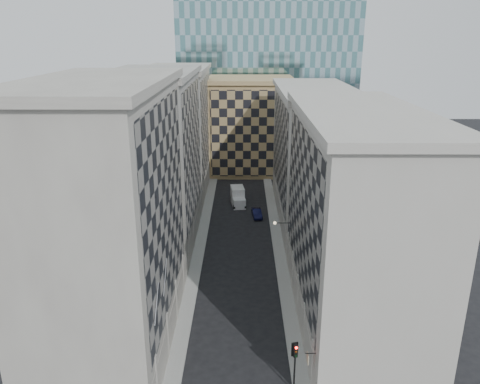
{
  "coord_description": "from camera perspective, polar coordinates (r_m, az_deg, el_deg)",
  "views": [
    {
      "loc": [
        0.48,
        -26.06,
        26.94
      ],
      "look_at": [
        0.23,
        13.38,
        13.57
      ],
      "focal_mm": 35.0,
      "sensor_mm": 36.0,
      "label": 1
    }
  ],
  "objects": [
    {
      "name": "sidewalk_west",
      "position": [
        62.42,
        -4.98,
        -6.84
      ],
      "size": [
        1.5,
        100.0,
        0.15
      ],
      "primitive_type": "cube",
      "color": "#969590",
      "rests_on": "ground"
    },
    {
      "name": "sidewalk_east",
      "position": [
        62.34,
        4.75,
        -6.87
      ],
      "size": [
        1.5,
        100.0,
        0.15
      ],
      "primitive_type": "cube",
      "color": "#969590",
      "rests_on": "ground"
    },
    {
      "name": "bldg_left_a",
      "position": [
        41.6,
        -15.54,
        -3.3
      ],
      "size": [
        10.8,
        22.8,
        23.7
      ],
      "color": "gray",
      "rests_on": "ground"
    },
    {
      "name": "bldg_left_b",
      "position": [
        62.13,
        -10.21,
        3.87
      ],
      "size": [
        10.8,
        22.8,
        22.7
      ],
      "color": "gray",
      "rests_on": "ground"
    },
    {
      "name": "bldg_left_c",
      "position": [
        83.42,
        -7.54,
        7.43
      ],
      "size": [
        10.8,
        22.8,
        21.7
      ],
      "color": "gray",
      "rests_on": "ground"
    },
    {
      "name": "bldg_right_a",
      "position": [
        45.5,
        13.57,
        -3.25
      ],
      "size": [
        10.8,
        26.8,
        20.7
      ],
      "color": "#ACA99E",
      "rests_on": "ground"
    },
    {
      "name": "bldg_right_b",
      "position": [
        70.94,
        8.82,
        4.56
      ],
      "size": [
        10.8,
        28.8,
        19.7
      ],
      "color": "#ACA99E",
      "rests_on": "ground"
    },
    {
      "name": "tan_block",
      "position": [
        95.58,
        1.28,
        8.17
      ],
      "size": [
        16.8,
        14.8,
        18.8
      ],
      "color": "#9F8B54",
      "rests_on": "ground"
    },
    {
      "name": "church_tower",
      "position": [
        108.06,
        0.11,
        18.73
      ],
      "size": [
        7.2,
        7.2,
        51.5
      ],
      "color": "#312D26",
      "rests_on": "ground"
    },
    {
      "name": "flagpoles_left",
      "position": [
        37.78,
        -9.61,
        -11.66
      ],
      "size": [
        0.1,
        6.33,
        2.33
      ],
      "color": "gray",
      "rests_on": "ground"
    },
    {
      "name": "bracket_lamp",
      "position": [
        54.32,
        4.46,
        -3.78
      ],
      "size": [
        1.98,
        0.36,
        0.36
      ],
      "color": "black",
      "rests_on": "ground"
    },
    {
      "name": "traffic_light",
      "position": [
        38.52,
        6.73,
        -19.36
      ],
      "size": [
        0.54,
        0.51,
        4.34
      ],
      "rotation": [
        0.0,
        0.0,
        0.25
      ],
      "color": "black",
      "rests_on": "sidewalk_east"
    },
    {
      "name": "box_truck",
      "position": [
        77.57,
        -0.26,
        -0.64
      ],
      "size": [
        2.69,
        5.3,
        2.79
      ],
      "rotation": [
        0.0,
        0.0,
        0.12
      ],
      "color": "white",
      "rests_on": "ground"
    },
    {
      "name": "dark_car",
      "position": [
        72.42,
        2.06,
        -2.6
      ],
      "size": [
        1.71,
        3.89,
        1.24
      ],
      "primitive_type": "imported",
      "rotation": [
        0.0,
        0.0,
        0.11
      ],
      "color": "#0E1136",
      "rests_on": "ground"
    },
    {
      "name": "shop_sign",
      "position": [
        37.65,
        8.29,
        -19.36
      ],
      "size": [
        0.84,
        0.73,
        0.82
      ],
      "rotation": [
        0.0,
        0.0,
        -0.0
      ],
      "color": "black",
      "rests_on": "ground"
    }
  ]
}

